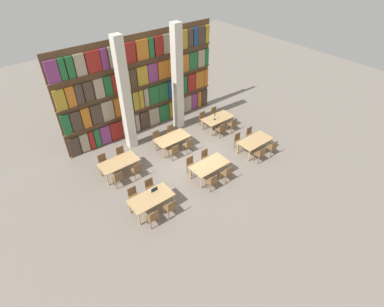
{
  "coord_description": "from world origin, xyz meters",
  "views": [
    {
      "loc": [
        -7.37,
        -9.44,
        9.91
      ],
      "look_at": [
        0.0,
        -0.15,
        0.65
      ],
      "focal_mm": 28.0,
      "sensor_mm": 36.0,
      "label": 1
    }
  ],
  "objects_px": {
    "pillar_left": "(125,97)",
    "desk_lamp_0": "(215,115)",
    "chair_1": "(134,196)",
    "reading_table_3": "(119,163)",
    "chair_22": "(232,124)",
    "reading_table_4": "(172,139)",
    "reading_table_0": "(151,199)",
    "chair_13": "(104,162)",
    "chair_18": "(188,145)",
    "chair_21": "(203,118)",
    "reading_table_5": "(218,119)",
    "chair_11": "(250,134)",
    "reading_table_2": "(255,141)",
    "pillar_center": "(177,80)",
    "chair_6": "(227,173)",
    "chair_7": "(206,157)",
    "chair_15": "(122,154)",
    "chair_12": "(118,179)",
    "chair_3": "(151,187)",
    "chair_16": "(174,151)",
    "laptop": "(154,190)",
    "chair_4": "(212,182)",
    "chair_0": "(153,218)",
    "chair_9": "(239,140)",
    "chair_5": "(191,165)",
    "chair_19": "(172,132)",
    "chair_2": "(170,207)",
    "chair_10": "(272,147)",
    "chair_14": "(137,170)",
    "chair_23": "(215,114)",
    "chair_20": "(221,130)"
  },
  "relations": [
    {
      "from": "pillar_left",
      "to": "desk_lamp_0",
      "type": "height_order",
      "value": "pillar_left"
    },
    {
      "from": "chair_1",
      "to": "pillar_left",
      "type": "bearing_deg",
      "value": -117.94
    },
    {
      "from": "reading_table_3",
      "to": "chair_22",
      "type": "relative_size",
      "value": 2.1
    },
    {
      "from": "reading_table_4",
      "to": "chair_22",
      "type": "bearing_deg",
      "value": -11.54
    },
    {
      "from": "reading_table_0",
      "to": "chair_13",
      "type": "relative_size",
      "value": 2.1
    },
    {
      "from": "chair_18",
      "to": "chair_21",
      "type": "bearing_deg",
      "value": 33.34
    },
    {
      "from": "reading_table_5",
      "to": "reading_table_0",
      "type": "bearing_deg",
      "value": -155.18
    },
    {
      "from": "chair_11",
      "to": "reading_table_0",
      "type": "bearing_deg",
      "value": 7.05
    },
    {
      "from": "desk_lamp_0",
      "to": "reading_table_2",
      "type": "bearing_deg",
      "value": -84.38
    },
    {
      "from": "pillar_center",
      "to": "chair_6",
      "type": "relative_size",
      "value": 6.76
    },
    {
      "from": "chair_7",
      "to": "chair_15",
      "type": "relative_size",
      "value": 1.0
    },
    {
      "from": "chair_1",
      "to": "chair_12",
      "type": "relative_size",
      "value": 1.0
    },
    {
      "from": "pillar_left",
      "to": "chair_22",
      "type": "xyz_separation_m",
      "value": [
        5.36,
        -2.43,
        -2.52
      ]
    },
    {
      "from": "chair_3",
      "to": "chair_16",
      "type": "relative_size",
      "value": 1.0
    },
    {
      "from": "laptop",
      "to": "chair_18",
      "type": "relative_size",
      "value": 0.36
    },
    {
      "from": "laptop",
      "to": "chair_4",
      "type": "xyz_separation_m",
      "value": [
        2.52,
        -0.97,
        -0.28
      ]
    },
    {
      "from": "chair_1",
      "to": "chair_22",
      "type": "bearing_deg",
      "value": -168.71
    },
    {
      "from": "chair_1",
      "to": "reading_table_3",
      "type": "xyz_separation_m",
      "value": [
        0.46,
        2.18,
        0.17
      ]
    },
    {
      "from": "reading_table_3",
      "to": "chair_21",
      "type": "distance_m",
      "value": 6.11
    },
    {
      "from": "chair_0",
      "to": "reading_table_3",
      "type": "distance_m",
      "value": 3.76
    },
    {
      "from": "pillar_left",
      "to": "chair_9",
      "type": "relative_size",
      "value": 6.76
    },
    {
      "from": "laptop",
      "to": "chair_1",
      "type": "bearing_deg",
      "value": -33.11
    },
    {
      "from": "chair_5",
      "to": "chair_11",
      "type": "relative_size",
      "value": 1.0
    },
    {
      "from": "chair_19",
      "to": "chair_4",
      "type": "bearing_deg",
      "value": 78.61
    },
    {
      "from": "chair_6",
      "to": "chair_18",
      "type": "distance_m",
      "value": 2.93
    },
    {
      "from": "chair_6",
      "to": "chair_11",
      "type": "distance_m",
      "value": 3.62
    },
    {
      "from": "chair_0",
      "to": "reading_table_0",
      "type": "bearing_deg",
      "value": 61.55
    },
    {
      "from": "chair_19",
      "to": "chair_2",
      "type": "bearing_deg",
      "value": 54.19
    },
    {
      "from": "chair_4",
      "to": "reading_table_5",
      "type": "distance_m",
      "value": 5.25
    },
    {
      "from": "chair_10",
      "to": "chair_11",
      "type": "height_order",
      "value": "same"
    },
    {
      "from": "chair_7",
      "to": "chair_12",
      "type": "distance_m",
      "value": 4.42
    },
    {
      "from": "laptop",
      "to": "chair_16",
      "type": "distance_m",
      "value": 3.17
    },
    {
      "from": "chair_14",
      "to": "chair_23",
      "type": "height_order",
      "value": "same"
    },
    {
      "from": "chair_0",
      "to": "chair_3",
      "type": "height_order",
      "value": "same"
    },
    {
      "from": "reading_table_2",
      "to": "chair_4",
      "type": "bearing_deg",
      "value": -168.19
    },
    {
      "from": "chair_9",
      "to": "chair_15",
      "type": "distance_m",
      "value": 6.25
    },
    {
      "from": "reading_table_0",
      "to": "reading_table_5",
      "type": "relative_size",
      "value": 1.0
    },
    {
      "from": "laptop",
      "to": "chair_12",
      "type": "xyz_separation_m",
      "value": [
        -0.75,
        1.89,
        -0.28
      ]
    },
    {
      "from": "chair_2",
      "to": "reading_table_5",
      "type": "relative_size",
      "value": 0.48
    },
    {
      "from": "chair_1",
      "to": "chair_22",
      "type": "xyz_separation_m",
      "value": [
        7.44,
        1.48,
        0.0
      ]
    },
    {
      "from": "reading_table_4",
      "to": "chair_12",
      "type": "bearing_deg",
      "value": -167.06
    },
    {
      "from": "chair_14",
      "to": "chair_22",
      "type": "relative_size",
      "value": 1.0
    },
    {
      "from": "chair_23",
      "to": "pillar_center",
      "type": "bearing_deg",
      "value": -22.75
    },
    {
      "from": "chair_22",
      "to": "chair_9",
      "type": "bearing_deg",
      "value": -123.08
    },
    {
      "from": "chair_13",
      "to": "chair_22",
      "type": "relative_size",
      "value": 1.0
    },
    {
      "from": "laptop",
      "to": "chair_11",
      "type": "height_order",
      "value": "laptop"
    },
    {
      "from": "chair_19",
      "to": "chair_14",
      "type": "bearing_deg",
      "value": 26.91
    },
    {
      "from": "chair_4",
      "to": "chair_15",
      "type": "relative_size",
      "value": 1.0
    },
    {
      "from": "chair_1",
      "to": "chair_23",
      "type": "xyz_separation_m",
      "value": [
        7.44,
        3.03,
        0.0
      ]
    },
    {
      "from": "chair_20",
      "to": "chair_21",
      "type": "xyz_separation_m",
      "value": [
        0.0,
        1.54,
        0.0
      ]
    }
  ]
}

